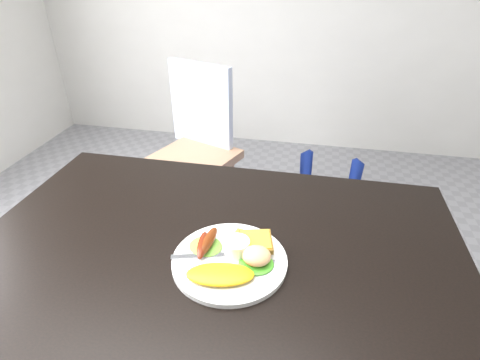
{
  "coord_description": "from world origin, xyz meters",
  "views": [
    {
      "loc": [
        0.2,
        -0.67,
        1.36
      ],
      "look_at": [
        0.05,
        0.08,
        0.9
      ],
      "focal_mm": 28.0,
      "sensor_mm": 36.0,
      "label": 1
    }
  ],
  "objects_px": {
    "plate": "(230,261)",
    "person": "(335,125)",
    "dining_table": "(215,254)",
    "dining_chair": "(194,159)"
  },
  "relations": [
    {
      "from": "plate",
      "to": "dining_chair",
      "type": "bearing_deg",
      "value": 112.71
    },
    {
      "from": "dining_table",
      "to": "person",
      "type": "distance_m",
      "value": 0.71
    },
    {
      "from": "person",
      "to": "plate",
      "type": "relative_size",
      "value": 6.27
    },
    {
      "from": "dining_table",
      "to": "dining_chair",
      "type": "xyz_separation_m",
      "value": [
        -0.38,
        0.97,
        -0.28
      ]
    },
    {
      "from": "dining_chair",
      "to": "plate",
      "type": "bearing_deg",
      "value": -45.93
    },
    {
      "from": "dining_table",
      "to": "plate",
      "type": "xyz_separation_m",
      "value": [
        0.05,
        -0.04,
        0.03
      ]
    },
    {
      "from": "person",
      "to": "plate",
      "type": "distance_m",
      "value": 0.73
    },
    {
      "from": "plate",
      "to": "person",
      "type": "bearing_deg",
      "value": 70.78
    },
    {
      "from": "dining_table",
      "to": "plate",
      "type": "height_order",
      "value": "plate"
    },
    {
      "from": "dining_table",
      "to": "dining_chair",
      "type": "height_order",
      "value": "dining_table"
    }
  ]
}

